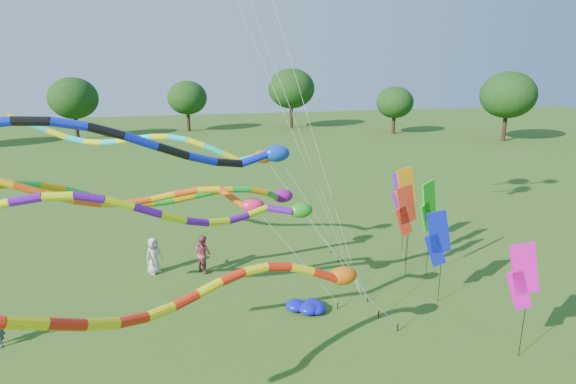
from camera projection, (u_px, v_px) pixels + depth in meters
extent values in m
plane|color=#2A5416|center=(336.00, 366.00, 16.35)|extent=(160.00, 160.00, 0.00)
cylinder|color=#382314|center=(507.00, 125.00, 63.62)|extent=(0.50, 0.50, 3.56)
ellipsoid|color=#13330E|center=(511.00, 89.00, 62.38)|extent=(7.51, 7.51, 6.38)
cylinder|color=#382314|center=(393.00, 126.00, 64.52)|extent=(0.50, 0.50, 2.83)
ellipsoid|color=#13330E|center=(394.00, 98.00, 63.54)|extent=(5.98, 5.98, 5.08)
cylinder|color=#382314|center=(292.00, 119.00, 71.04)|extent=(0.50, 0.50, 3.16)
ellipsoid|color=#13330E|center=(292.00, 91.00, 69.94)|extent=(6.67, 6.67, 5.67)
cylinder|color=#382314|center=(192.00, 123.00, 64.55)|extent=(0.50, 0.50, 3.58)
ellipsoid|color=#13330E|center=(190.00, 88.00, 63.30)|extent=(7.55, 7.55, 6.42)
cylinder|color=#382314|center=(80.00, 129.00, 60.43)|extent=(0.50, 0.50, 3.30)
ellipsoid|color=#13330E|center=(76.00, 94.00, 59.29)|extent=(6.96, 6.96, 5.92)
cylinder|color=black|center=(397.00, 327.00, 18.41)|extent=(0.05, 0.05, 0.30)
cylinder|color=silver|center=(372.00, 302.00, 17.21)|extent=(0.02, 0.02, 4.03)
ellipsoid|color=#D5510B|center=(343.00, 276.00, 16.04)|extent=(0.98, 0.63, 0.63)
cylinder|color=red|center=(324.00, 275.00, 15.65)|extent=(0.28, 0.28, 0.89)
cylinder|color=yellow|center=(302.00, 269.00, 15.28)|extent=(0.28, 0.28, 0.85)
cylinder|color=red|center=(279.00, 267.00, 14.90)|extent=(0.28, 0.28, 0.80)
cylinder|color=yellow|center=(256.00, 269.00, 14.52)|extent=(0.28, 0.28, 0.78)
cylinder|color=red|center=(233.00, 277.00, 14.13)|extent=(0.28, 0.28, 0.78)
cylinder|color=yellow|center=(210.00, 288.00, 13.69)|extent=(0.28, 0.28, 0.79)
cylinder|color=red|center=(186.00, 300.00, 13.21)|extent=(0.28, 0.28, 0.79)
cylinder|color=yellow|center=(161.00, 312.00, 12.66)|extent=(0.28, 0.28, 0.80)
cylinder|color=red|center=(133.00, 320.00, 12.06)|extent=(0.28, 0.28, 0.82)
cylinder|color=yellow|center=(102.00, 324.00, 11.41)|extent=(0.28, 0.28, 0.86)
cylinder|color=red|center=(67.00, 324.00, 10.76)|extent=(0.28, 0.28, 0.88)
cylinder|color=yellow|center=(27.00, 323.00, 10.13)|extent=(0.28, 0.28, 0.86)
cylinder|color=black|center=(337.00, 306.00, 20.05)|extent=(0.05, 0.05, 0.30)
cylinder|color=silver|center=(297.00, 257.00, 19.07)|extent=(0.02, 0.02, 5.65)
ellipsoid|color=#FF1C59|center=(253.00, 206.00, 18.12)|extent=(0.87, 0.56, 0.56)
cylinder|color=#FF520D|center=(232.00, 198.00, 18.14)|extent=(0.25, 0.25, 1.14)
cylinder|color=#FFB30D|center=(208.00, 190.00, 18.15)|extent=(0.25, 0.25, 0.84)
cylinder|color=#FF520D|center=(186.00, 192.00, 17.98)|extent=(0.25, 0.25, 0.85)
cylinder|color=#FFB30D|center=(163.00, 197.00, 17.77)|extent=(0.25, 0.25, 0.86)
cylinder|color=#FF520D|center=(139.00, 201.00, 17.49)|extent=(0.25, 0.25, 0.86)
cylinder|color=#FFB30D|center=(114.00, 204.00, 17.15)|extent=(0.25, 0.25, 0.87)
cylinder|color=#FF520D|center=(88.00, 203.00, 16.76)|extent=(0.25, 0.25, 0.89)
cylinder|color=#FFB30D|center=(59.00, 198.00, 16.33)|extent=(0.25, 0.25, 0.93)
cylinder|color=#FF520D|center=(30.00, 190.00, 15.92)|extent=(0.25, 0.25, 0.94)
cylinder|color=black|center=(379.00, 314.00, 19.37)|extent=(0.05, 0.05, 0.30)
cylinder|color=silver|center=(343.00, 265.00, 17.94)|extent=(0.02, 0.02, 5.95)
ellipsoid|color=#208D19|center=(301.00, 210.00, 16.56)|extent=(0.82, 0.52, 0.52)
cylinder|color=#550D99|center=(279.00, 210.00, 16.43)|extent=(0.24, 0.24, 0.88)
cylinder|color=#CCE70C|center=(257.00, 212.00, 16.26)|extent=(0.24, 0.24, 0.77)
cylinder|color=#550D99|center=(238.00, 218.00, 15.82)|extent=(0.24, 0.24, 0.77)
cylinder|color=#CCE70C|center=(218.00, 222.00, 15.33)|extent=(0.24, 0.24, 0.78)
cylinder|color=#550D99|center=(197.00, 222.00, 14.80)|extent=(0.24, 0.24, 0.81)
cylinder|color=#CCE70C|center=(173.00, 218.00, 14.26)|extent=(0.24, 0.24, 0.84)
cylinder|color=#550D99|center=(147.00, 211.00, 13.73)|extent=(0.24, 0.24, 0.84)
cylinder|color=#CCE70C|center=(119.00, 203.00, 13.26)|extent=(0.24, 0.24, 0.81)
cylinder|color=#550D99|center=(89.00, 198.00, 12.86)|extent=(0.24, 0.24, 0.77)
cylinder|color=#CCE70C|center=(58.00, 196.00, 12.57)|extent=(0.24, 0.24, 0.75)
cylinder|color=#550D99|center=(26.00, 200.00, 12.36)|extent=(0.24, 0.24, 0.77)
cylinder|color=black|center=(368.00, 299.00, 20.63)|extent=(0.05, 0.05, 0.30)
cylinder|color=silver|center=(326.00, 231.00, 18.92)|extent=(0.02, 0.02, 7.75)
ellipsoid|color=#0C36B2|center=(277.00, 153.00, 17.24)|extent=(0.96, 0.61, 0.61)
cylinder|color=#0C1EC6|center=(255.00, 159.00, 16.97)|extent=(0.28, 0.28, 1.01)
cylinder|color=black|center=(229.00, 163.00, 16.54)|extent=(0.28, 0.28, 1.01)
cylinder|color=#0C1EC6|center=(202.00, 159.00, 15.93)|extent=(0.28, 0.28, 1.04)
cylinder|color=black|center=(173.00, 151.00, 15.32)|extent=(0.28, 0.28, 1.06)
cylinder|color=#0C1EC6|center=(141.00, 141.00, 14.74)|extent=(0.28, 0.28, 1.05)
cylinder|color=black|center=(106.00, 131.00, 14.23)|extent=(0.28, 0.28, 1.02)
cylinder|color=#0C1EC6|center=(69.00, 124.00, 13.81)|extent=(0.28, 0.28, 0.99)
cylinder|color=black|center=(31.00, 121.00, 13.48)|extent=(0.28, 0.28, 0.98)
cylinder|color=black|center=(338.00, 260.00, 24.60)|extent=(0.05, 0.05, 0.30)
cylinder|color=silver|center=(302.00, 209.00, 23.64)|extent=(0.02, 0.02, 6.55)
ellipsoid|color=#C05A0B|center=(263.00, 157.00, 22.72)|extent=(0.98, 0.63, 0.63)
cylinder|color=#0DE7E5|center=(248.00, 159.00, 22.45)|extent=(0.28, 0.28, 0.88)
cylinder|color=#F4EE0C|center=(231.00, 157.00, 22.08)|extent=(0.28, 0.28, 0.88)
cylinder|color=#0DE7E5|center=(213.00, 149.00, 21.82)|extent=(0.28, 0.28, 0.87)
cylinder|color=#F4EE0C|center=(195.00, 143.00, 21.63)|extent=(0.28, 0.28, 0.83)
cylinder|color=#0DE7E5|center=(178.00, 138.00, 21.55)|extent=(0.28, 0.28, 0.80)
cylinder|color=#F4EE0C|center=(160.00, 137.00, 21.56)|extent=(0.28, 0.28, 0.80)
cylinder|color=#0DE7E5|center=(143.00, 138.00, 21.65)|extent=(0.28, 0.28, 0.81)
cylinder|color=#F4EE0C|center=(126.00, 140.00, 21.77)|extent=(0.28, 0.28, 0.82)
cylinder|color=#0DE7E5|center=(109.00, 142.00, 21.89)|extent=(0.28, 0.28, 0.81)
cylinder|color=#F4EE0C|center=(93.00, 142.00, 21.96)|extent=(0.28, 0.28, 0.80)
cylinder|color=#0DE7E5|center=(75.00, 139.00, 21.96)|extent=(0.28, 0.28, 0.81)
cylinder|color=#F4EE0C|center=(57.00, 134.00, 21.85)|extent=(0.28, 0.28, 0.85)
cylinder|color=#0DE7E5|center=(38.00, 127.00, 21.66)|extent=(0.28, 0.28, 0.87)
cylinder|color=#F4EE0C|center=(18.00, 119.00, 21.40)|extent=(0.28, 0.28, 0.86)
cylinder|color=black|center=(331.00, 250.00, 25.85)|extent=(0.05, 0.05, 0.30)
cylinder|color=silver|center=(308.00, 223.00, 24.55)|extent=(0.02, 0.02, 4.59)
ellipsoid|color=#820B73|center=(283.00, 196.00, 23.29)|extent=(1.03, 0.66, 0.66)
cylinder|color=green|center=(272.00, 195.00, 22.61)|extent=(0.30, 0.30, 1.10)
cylinder|color=orange|center=(259.00, 191.00, 21.88)|extent=(0.30, 0.30, 0.87)
cylinder|color=green|center=(242.00, 189.00, 21.47)|extent=(0.30, 0.30, 0.85)
cylinder|color=orange|center=(223.00, 190.00, 21.14)|extent=(0.30, 0.30, 0.85)
cylinder|color=green|center=(204.00, 194.00, 20.87)|extent=(0.30, 0.30, 0.86)
cylinder|color=orange|center=(184.00, 198.00, 20.62)|extent=(0.30, 0.30, 0.86)
cylinder|color=green|center=(164.00, 202.00, 20.35)|extent=(0.30, 0.30, 0.85)
cylinder|color=orange|center=(143.00, 203.00, 20.02)|extent=(0.30, 0.30, 0.85)
cylinder|color=green|center=(122.00, 202.00, 19.61)|extent=(0.30, 0.30, 0.87)
cylinder|color=orange|center=(100.00, 198.00, 19.11)|extent=(0.30, 0.30, 0.90)
cylinder|color=green|center=(77.00, 193.00, 18.54)|extent=(0.30, 0.30, 0.92)
cylinder|color=orange|center=(52.00, 187.00, 17.92)|extent=(0.30, 0.30, 0.91)
cylinder|color=green|center=(26.00, 184.00, 17.28)|extent=(0.30, 0.30, 0.88)
cylinder|color=orange|center=(0.00, 185.00, 16.66)|extent=(0.30, 0.30, 0.86)
cylinder|color=black|center=(361.00, 299.00, 20.62)|extent=(0.04, 0.04, 0.30)
cylinder|color=silver|center=(270.00, 80.00, 17.60)|extent=(0.01, 0.01, 19.61)
cylinder|color=black|center=(361.00, 299.00, 20.62)|extent=(0.04, 0.04, 0.30)
cylinder|color=silver|center=(261.00, 32.00, 16.63)|extent=(0.01, 0.01, 22.97)
cylinder|color=black|center=(361.00, 299.00, 20.62)|extent=(0.04, 0.04, 0.30)
cylinder|color=silver|center=(300.00, 92.00, 19.54)|extent=(0.01, 0.01, 17.91)
cylinder|color=black|center=(404.00, 215.00, 25.74)|extent=(0.02, 0.02, 4.09)
cube|color=purple|center=(402.00, 189.00, 25.34)|extent=(1.15, 0.26, 1.93)
cube|color=purple|center=(399.00, 203.00, 25.54)|extent=(1.00, 0.24, 1.51)
cylinder|color=black|center=(408.00, 221.00, 23.68)|extent=(0.02, 0.02, 4.79)
cube|color=orange|center=(406.00, 186.00, 23.14)|extent=(1.16, 0.17, 1.93)
cube|color=orange|center=(404.00, 202.00, 23.33)|extent=(1.01, 0.16, 1.51)
cylinder|color=black|center=(526.00, 306.00, 16.37)|extent=(0.02, 0.02, 3.93)
cube|color=#F10DAE|center=(524.00, 269.00, 16.02)|extent=(1.13, 0.42, 1.93)
cube|color=#F10DAE|center=(519.00, 290.00, 16.24)|extent=(0.98, 0.38, 1.51)
cylinder|color=black|center=(441.00, 261.00, 20.22)|extent=(0.02, 0.02, 3.77)
cube|color=#0C18AE|center=(439.00, 232.00, 19.88)|extent=(1.14, 0.34, 1.93)
cube|color=#0C18AE|center=(435.00, 250.00, 20.09)|extent=(1.00, 0.31, 1.51)
cylinder|color=black|center=(429.00, 232.00, 22.63)|extent=(0.02, 0.02, 4.43)
cube|color=#1CBF1B|center=(429.00, 200.00, 22.07)|extent=(1.09, 0.55, 1.93)
cube|color=#1CBF1B|center=(427.00, 217.00, 22.24)|extent=(0.95, 0.48, 1.51)
cylinder|color=black|center=(408.00, 234.00, 22.65)|extent=(0.02, 0.02, 4.21)
cube|color=red|center=(406.00, 204.00, 22.18)|extent=(1.16, 0.21, 1.93)
cube|color=red|center=(404.00, 221.00, 22.36)|extent=(1.01, 0.19, 1.51)
ellipsoid|color=#0D12B2|center=(320.00, 311.00, 19.49)|extent=(0.80, 0.80, 0.44)
ellipsoid|color=#0D12B2|center=(312.00, 306.00, 19.90)|extent=(0.71, 0.71, 0.39)
ellipsoid|color=#0D12B2|center=(317.00, 312.00, 19.44)|extent=(0.68, 0.68, 0.38)
ellipsoid|color=#0D12B2|center=(298.00, 306.00, 19.93)|extent=(0.73, 0.73, 0.40)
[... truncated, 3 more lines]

